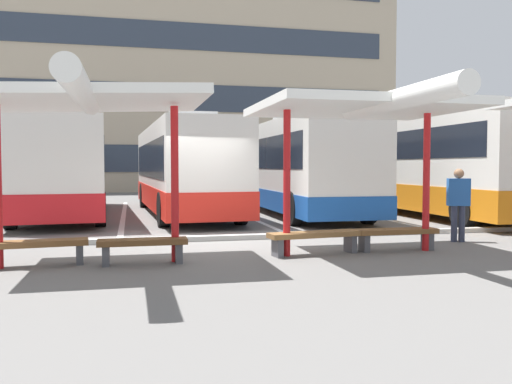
# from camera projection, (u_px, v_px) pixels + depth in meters

# --- Properties ---
(ground_plane) EXTENTS (160.00, 160.00, 0.00)m
(ground_plane) POSITION_uv_depth(u_px,v_px,m) (210.00, 240.00, 12.60)
(ground_plane) COLOR slate
(terminal_building) EXTENTS (34.29, 10.35, 23.10)m
(terminal_building) POSITION_uv_depth(u_px,v_px,m) (155.00, 53.00, 40.03)
(terminal_building) COLOR tan
(terminal_building) RESTS_ON ground
(coach_bus_1) EXTENTS (3.29, 11.33, 3.47)m
(coach_bus_1) POSITION_uv_depth(u_px,v_px,m) (64.00, 170.00, 18.69)
(coach_bus_1) COLOR silver
(coach_bus_1) RESTS_ON ground
(coach_bus_2) EXTENTS (3.02, 10.86, 3.45)m
(coach_bus_2) POSITION_uv_depth(u_px,v_px,m) (184.00, 170.00, 18.99)
(coach_bus_2) COLOR silver
(coach_bus_2) RESTS_ON ground
(coach_bus_3) EXTENTS (2.68, 12.19, 3.62)m
(coach_bus_3) POSITION_uv_depth(u_px,v_px,m) (289.00, 167.00, 20.04)
(coach_bus_3) COLOR silver
(coach_bus_3) RESTS_ON ground
(coach_bus_4) EXTENTS (2.79, 12.34, 3.82)m
(coach_bus_4) POSITION_uv_depth(u_px,v_px,m) (419.00, 165.00, 19.50)
(coach_bus_4) COLOR silver
(coach_bus_4) RESTS_ON ground
(lane_stripe_2) EXTENTS (0.16, 14.00, 0.01)m
(lane_stripe_2) POSITION_uv_depth(u_px,v_px,m) (123.00, 216.00, 18.55)
(lane_stripe_2) COLOR white
(lane_stripe_2) RESTS_ON ground
(lane_stripe_3) EXTENTS (0.16, 14.00, 0.01)m
(lane_stripe_3) POSITION_uv_depth(u_px,v_px,m) (240.00, 213.00, 19.50)
(lane_stripe_3) COLOR white
(lane_stripe_3) RESTS_ON ground
(lane_stripe_4) EXTENTS (0.16, 14.00, 0.01)m
(lane_stripe_4) POSITION_uv_depth(u_px,v_px,m) (347.00, 211.00, 20.44)
(lane_stripe_4) COLOR white
(lane_stripe_4) RESTS_ON ground
(lane_stripe_5) EXTENTS (0.16, 14.00, 0.01)m
(lane_stripe_5) POSITION_uv_depth(u_px,v_px,m) (443.00, 209.00, 21.39)
(lane_stripe_5) COLOR white
(lane_stripe_5) RESTS_ON ground
(waiting_shelter_1) EXTENTS (3.97, 4.73, 3.05)m
(waiting_shelter_1) POSITION_uv_depth(u_px,v_px,m) (87.00, 102.00, 8.99)
(waiting_shelter_1) COLOR red
(waiting_shelter_1) RESTS_ON ground
(bench_1) EXTENTS (1.75, 0.60, 0.45)m
(bench_1) POSITION_uv_depth(u_px,v_px,m) (36.00, 247.00, 9.24)
(bench_1) COLOR brown
(bench_1) RESTS_ON ground
(bench_2) EXTENTS (1.56, 0.43, 0.45)m
(bench_2) POSITION_uv_depth(u_px,v_px,m) (143.00, 246.00, 9.44)
(bench_2) COLOR brown
(bench_2) RESTS_ON ground
(waiting_shelter_2) EXTENTS (3.98, 5.19, 3.04)m
(waiting_shelter_2) POSITION_uv_depth(u_px,v_px,m) (366.00, 109.00, 10.24)
(waiting_shelter_2) COLOR red
(waiting_shelter_2) RESTS_ON ground
(bench_3) EXTENTS (1.93, 0.67, 0.45)m
(bench_3) POSITION_uv_depth(u_px,v_px,m) (315.00, 237.00, 10.47)
(bench_3) COLOR brown
(bench_3) RESTS_ON ground
(bench_4) EXTENTS (1.72, 0.44, 0.45)m
(bench_4) POSITION_uv_depth(u_px,v_px,m) (396.00, 234.00, 10.97)
(bench_4) COLOR brown
(bench_4) RESTS_ON ground
(platform_kerb) EXTENTS (44.00, 0.24, 0.12)m
(platform_kerb) POSITION_uv_depth(u_px,v_px,m) (211.00, 238.00, 12.43)
(platform_kerb) COLOR #ADADA8
(platform_kerb) RESTS_ON ground
(waiting_passenger_0) EXTENTS (0.53, 0.36, 1.68)m
(waiting_passenger_0) POSITION_uv_depth(u_px,v_px,m) (458.00, 200.00, 12.20)
(waiting_passenger_0) COLOR #33384C
(waiting_passenger_0) RESTS_ON ground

